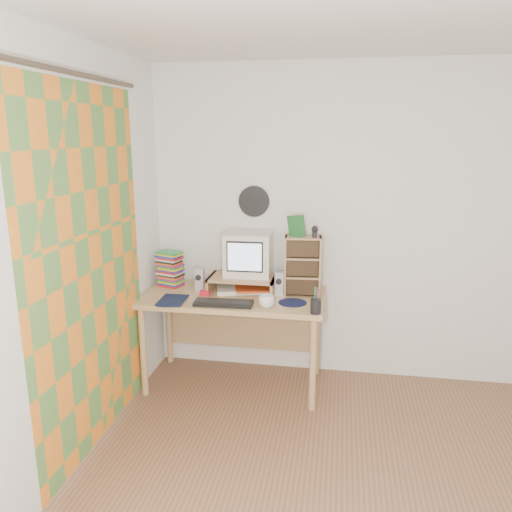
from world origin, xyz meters
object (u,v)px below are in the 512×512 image
at_px(desk, 235,308).
at_px(diary, 160,298).
at_px(crt_monitor, 248,254).
at_px(dvd_stack, 170,270).
at_px(cd_rack, 302,266).
at_px(keyboard, 224,303).
at_px(mug, 266,301).

relative_size(desk, diary, 6.13).
distance_m(desk, crt_monitor, 0.44).
bearing_deg(dvd_stack, crt_monitor, 17.23).
bearing_deg(diary, dvd_stack, 95.89).
bearing_deg(desk, cd_rack, 3.80).
relative_size(dvd_stack, cd_rack, 0.56).
bearing_deg(keyboard, crt_monitor, 72.92).
distance_m(dvd_stack, diary, 0.41).
relative_size(dvd_stack, diary, 1.13).
xyz_separation_m(cd_rack, diary, (-1.02, -0.34, -0.21)).
distance_m(desk, keyboard, 0.34).
bearing_deg(crt_monitor, desk, -136.64).
distance_m(keyboard, diary, 0.48).
bearing_deg(crt_monitor, dvd_stack, 178.74).
xyz_separation_m(desk, mug, (0.29, -0.30, 0.18)).
xyz_separation_m(crt_monitor, dvd_stack, (-0.64, -0.00, -0.16)).
xyz_separation_m(desk, dvd_stack, (-0.56, 0.08, 0.26)).
bearing_deg(cd_rack, keyboard, -152.19).
xyz_separation_m(desk, crt_monitor, (0.09, 0.09, 0.43)).
height_order(desk, diary, diary).
xyz_separation_m(desk, keyboard, (-0.02, -0.31, 0.15)).
height_order(dvd_stack, diary, dvd_stack).
bearing_deg(desk, diary, -148.76).
xyz_separation_m(desk, diary, (-0.50, -0.31, 0.16)).
height_order(dvd_stack, mug, dvd_stack).
bearing_deg(diary, crt_monitor, 31.62).
bearing_deg(mug, desk, 134.21).
bearing_deg(desk, dvd_stack, 171.59).
xyz_separation_m(desk, cd_rack, (0.52, 0.03, 0.36)).
height_order(mug, diary, mug).
height_order(cd_rack, mug, cd_rack).
bearing_deg(diary, desk, 29.26).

